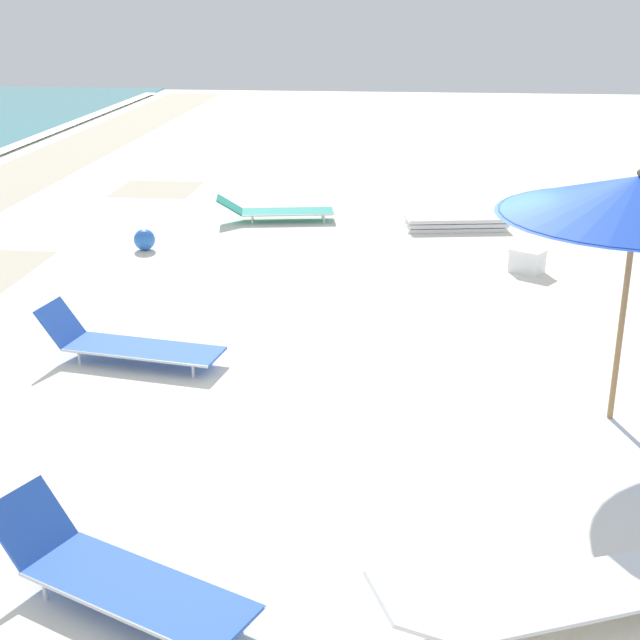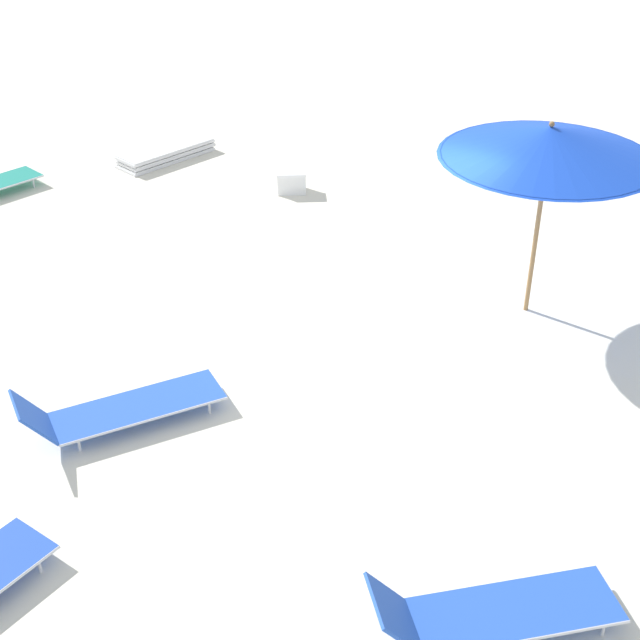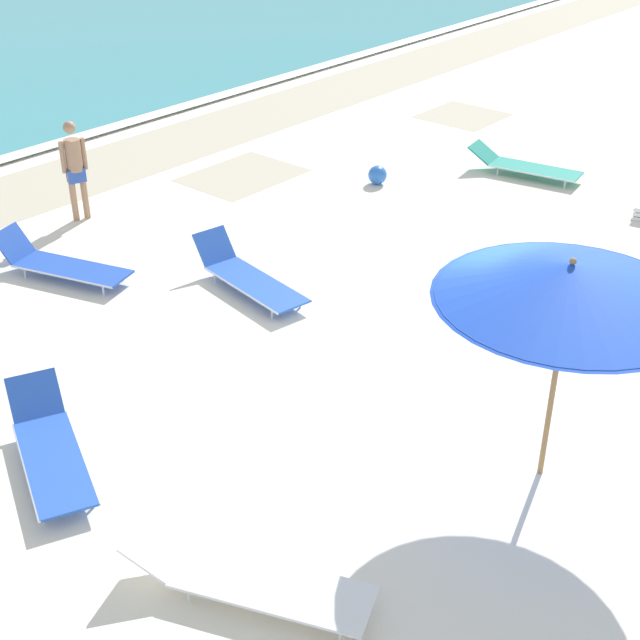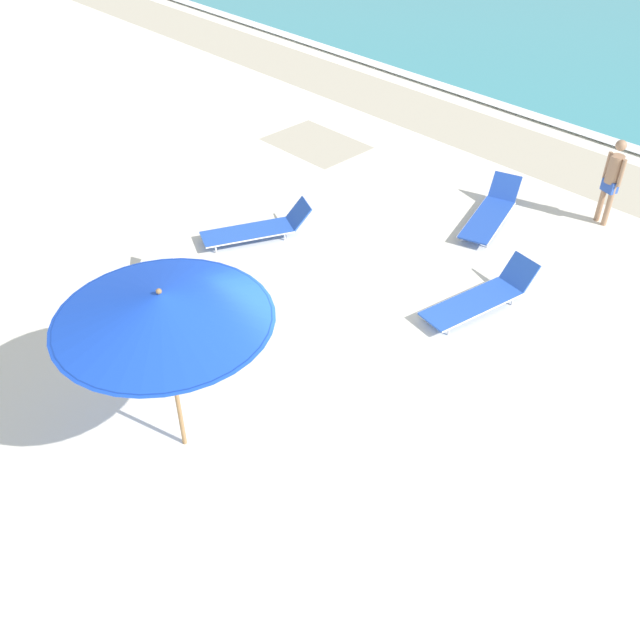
{
  "view_description": "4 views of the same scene",
  "coord_description": "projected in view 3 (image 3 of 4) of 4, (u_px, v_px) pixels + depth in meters",
  "views": [
    {
      "loc": [
        -9.64,
        0.1,
        4.17
      ],
      "look_at": [
        -0.83,
        0.99,
        0.88
      ],
      "focal_mm": 50.0,
      "sensor_mm": 36.0,
      "label": 1
    },
    {
      "loc": [
        -7.63,
        6.2,
        6.12
      ],
      "look_at": [
        -0.89,
        1.21,
        0.94
      ],
      "focal_mm": 50.0,
      "sensor_mm": 36.0,
      "label": 2
    },
    {
      "loc": [
        -8.41,
        -5.18,
        6.28
      ],
      "look_at": [
        -1.05,
        1.13,
        0.71
      ],
      "focal_mm": 50.0,
      "sensor_mm": 36.0,
      "label": 3
    },
    {
      "loc": [
        4.97,
        -5.32,
        7.35
      ],
      "look_at": [
        -1.13,
        0.56,
        0.68
      ],
      "focal_mm": 40.0,
      "sensor_mm": 36.0,
      "label": 4
    }
  ],
  "objects": [
    {
      "name": "beach_ball",
      "position": [
        377.0,
        175.0,
        17.11
      ],
      "size": [
        0.36,
        0.36,
        0.36
      ],
      "color": "blue",
      "rests_on": "ground_plane"
    },
    {
      "name": "ground_plane",
      "position": [
        437.0,
        370.0,
        11.63
      ],
      "size": [
        60.0,
        60.0,
        0.16
      ],
      "color": "silver"
    },
    {
      "name": "beachgoer_wading_adult",
      "position": [
        75.0,
        165.0,
        15.22
      ],
      "size": [
        0.43,
        0.27,
        1.76
      ],
      "rotation": [
        0.0,
        0.0,
        5.97
      ],
      "color": "#A37A5B",
      "rests_on": "ground_plane"
    },
    {
      "name": "sun_lounger_mid_beach_solo",
      "position": [
        50.0,
        448.0,
        9.73
      ],
      "size": [
        1.43,
        2.18,
        0.6
      ],
      "rotation": [
        0.0,
        0.0,
        -0.43
      ],
      "color": "blue",
      "rests_on": "ground_plane"
    },
    {
      "name": "sun_lounger_near_water_left",
      "position": [
        524.0,
        166.0,
        17.48
      ],
      "size": [
        0.96,
        2.28,
        0.48
      ],
      "rotation": [
        0.0,
        0.0,
        0.17
      ],
      "color": "#1E8475",
      "rests_on": "ground_plane"
    },
    {
      "name": "sun_lounger_beside_umbrella",
      "position": [
        248.0,
        578.0,
        8.1
      ],
      "size": [
        1.43,
        2.39,
        0.46
      ],
      "rotation": [
        0.0,
        0.0,
        0.38
      ],
      "color": "white",
      "rests_on": "ground_plane"
    },
    {
      "name": "sun_lounger_near_water_right",
      "position": [
        61.0,
        264.0,
        13.68
      ],
      "size": [
        1.23,
        2.26,
        0.63
      ],
      "rotation": [
        0.0,
        0.0,
        0.31
      ],
      "color": "blue",
      "rests_on": "ground_plane"
    },
    {
      "name": "beach_umbrella",
      "position": [
        570.0,
        283.0,
        8.55
      ],
      "size": [
        2.66,
        2.66,
        2.59
      ],
      "color": "#9E7547",
      "rests_on": "ground_plane"
    },
    {
      "name": "sun_lounger_under_umbrella",
      "position": [
        247.0,
        276.0,
        13.31
      ],
      "size": [
        0.97,
        2.27,
        0.63
      ],
      "rotation": [
        0.0,
        0.0,
        -0.17
      ],
      "color": "blue",
      "rests_on": "ground_plane"
    }
  ]
}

